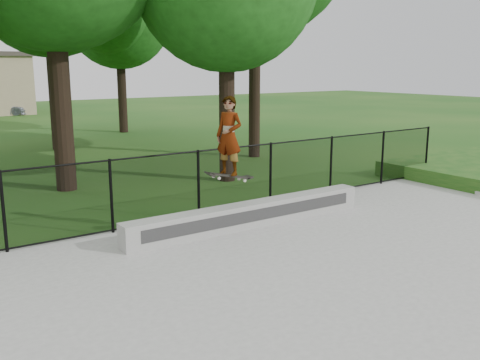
# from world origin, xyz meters

# --- Properties ---
(ground) EXTENTS (100.00, 100.00, 0.00)m
(ground) POSITION_xyz_m (0.00, 0.00, 0.00)
(ground) COLOR #184C15
(ground) RESTS_ON ground
(concrete_slab) EXTENTS (14.00, 12.00, 0.06)m
(concrete_slab) POSITION_xyz_m (0.00, 0.00, 0.03)
(concrete_slab) COLOR gray
(concrete_slab) RESTS_ON ground
(grind_ledge) EXTENTS (5.74, 0.40, 0.49)m
(grind_ledge) POSITION_xyz_m (0.56, 4.70, 0.31)
(grind_ledge) COLOR #A6A7A1
(grind_ledge) RESTS_ON concrete_slab
(skater_airborne) EXTENTS (0.83, 0.65, 1.70)m
(skater_airborne) POSITION_xyz_m (-0.13, 4.50, 1.98)
(skater_airborne) COLOR black
(skater_airborne) RESTS_ON ground
(chainlink_fence) EXTENTS (16.06, 0.06, 1.50)m
(chainlink_fence) POSITION_xyz_m (0.00, 5.90, 0.81)
(chainlink_fence) COLOR black
(chainlink_fence) RESTS_ON concrete_slab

